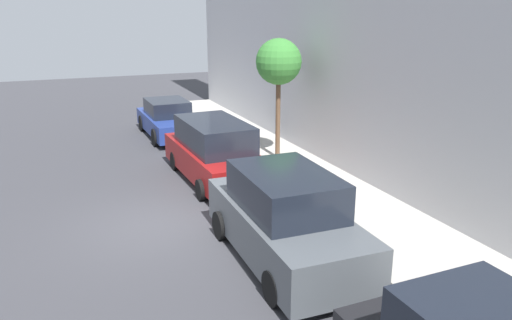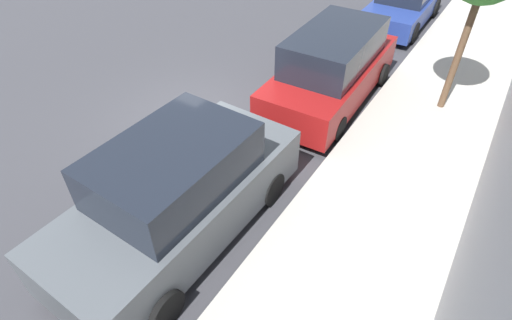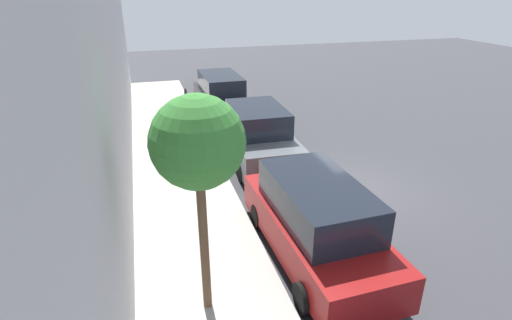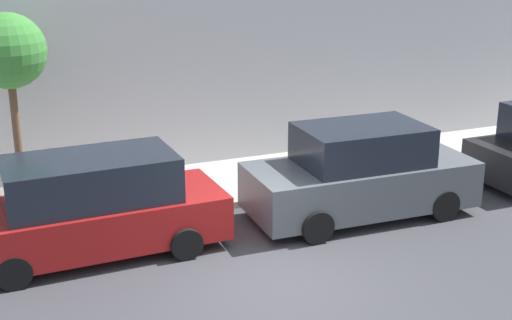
{
  "view_description": "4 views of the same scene",
  "coord_description": "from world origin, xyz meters",
  "px_view_note": "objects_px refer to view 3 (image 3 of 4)",
  "views": [
    {
      "loc": [
        -2.17,
        -11.59,
        5.18
      ],
      "look_at": [
        3.17,
        1.13,
        1.0
      ],
      "focal_mm": 35.0,
      "sensor_mm": 36.0,
      "label": 1
    },
    {
      "loc": [
        5.82,
        -6.14,
        5.73
      ],
      "look_at": [
        2.8,
        -1.49,
        1.0
      ],
      "focal_mm": 28.0,
      "sensor_mm": 36.0,
      "label": 2
    },
    {
      "loc": [
        5.82,
        9.61,
        5.8
      ],
      "look_at": [
        2.81,
        -0.77,
        1.0
      ],
      "focal_mm": 28.0,
      "sensor_mm": 36.0,
      "label": 3
    },
    {
      "loc": [
        -10.09,
        4.57,
        5.82
      ],
      "look_at": [
        3.67,
        -1.12,
        1.0
      ],
      "focal_mm": 50.0,
      "sensor_mm": 36.0,
      "label": 4
    }
  ],
  "objects_px": {
    "parked_suv_second": "(257,136)",
    "parking_meter_near": "(186,99)",
    "parked_minivan_nearest": "(221,95)",
    "street_tree": "(198,144)",
    "parked_minivan_third": "(316,221)"
  },
  "relations": [
    {
      "from": "parked_minivan_nearest",
      "to": "street_tree",
      "type": "height_order",
      "value": "street_tree"
    },
    {
      "from": "parked_minivan_nearest",
      "to": "street_tree",
      "type": "distance_m",
      "value": 13.01
    },
    {
      "from": "parked_minivan_nearest",
      "to": "parking_meter_near",
      "type": "relative_size",
      "value": 3.69
    },
    {
      "from": "parked_suv_second",
      "to": "parking_meter_near",
      "type": "relative_size",
      "value": 3.63
    },
    {
      "from": "parked_minivan_nearest",
      "to": "parked_suv_second",
      "type": "height_order",
      "value": "parked_suv_second"
    },
    {
      "from": "parked_minivan_nearest",
      "to": "parking_meter_near",
      "type": "bearing_deg",
      "value": 13.91
    },
    {
      "from": "street_tree",
      "to": "parking_meter_near",
      "type": "bearing_deg",
      "value": -95.33
    },
    {
      "from": "parking_meter_near",
      "to": "street_tree",
      "type": "distance_m",
      "value": 12.33
    },
    {
      "from": "parking_meter_near",
      "to": "street_tree",
      "type": "xyz_separation_m",
      "value": [
        1.12,
        12.02,
        2.49
      ]
    },
    {
      "from": "parked_suv_second",
      "to": "parking_meter_near",
      "type": "distance_m",
      "value": 5.72
    },
    {
      "from": "parking_meter_near",
      "to": "street_tree",
      "type": "bearing_deg",
      "value": 84.67
    },
    {
      "from": "parking_meter_near",
      "to": "parked_minivan_nearest",
      "type": "bearing_deg",
      "value": -166.09
    },
    {
      "from": "parked_suv_second",
      "to": "parked_minivan_third",
      "type": "distance_m",
      "value": 5.57
    },
    {
      "from": "parked_minivan_third",
      "to": "street_tree",
      "type": "relative_size",
      "value": 1.2
    },
    {
      "from": "parked_minivan_nearest",
      "to": "street_tree",
      "type": "relative_size",
      "value": 1.19
    }
  ]
}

